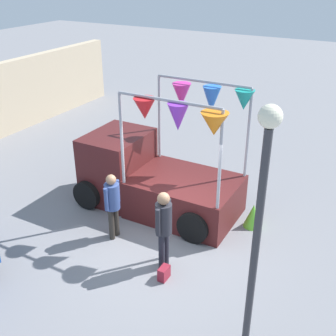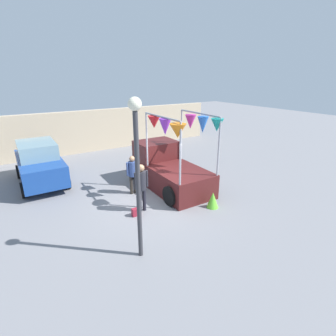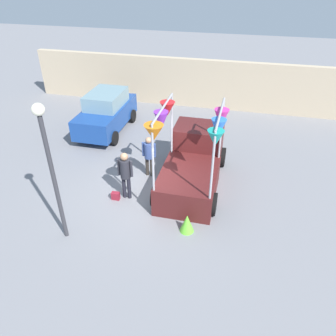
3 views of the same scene
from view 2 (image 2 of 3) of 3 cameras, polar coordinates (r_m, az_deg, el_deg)
ground_plane at (r=10.22m, az=-3.49°, el=-7.60°), size 60.00×60.00×0.00m
vendor_truck at (r=11.49m, az=-0.10°, el=0.49°), size 2.43×4.14×3.27m
parked_car at (r=13.05m, az=-26.19°, el=0.97°), size 1.88×4.00×1.88m
person_customer at (r=9.24m, az=-5.82°, el=-3.34°), size 0.53×0.34×1.77m
person_vendor at (r=10.72m, az=-7.71°, el=-0.72°), size 0.53×0.34×1.62m
handbag at (r=9.36m, az=-7.01°, el=-9.49°), size 0.28×0.16×0.28m
street_lamp at (r=6.34m, az=-6.75°, el=1.62°), size 0.32×0.32×4.22m
brick_boundary_wall at (r=17.41m, az=-17.31°, el=7.59°), size 18.00×0.36×2.60m
folded_kite_bundle_lime at (r=9.90m, az=9.71°, el=-6.88°), size 0.61×0.61×0.60m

